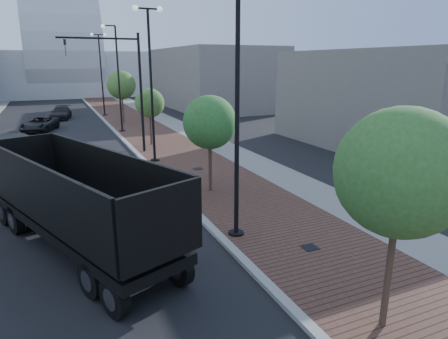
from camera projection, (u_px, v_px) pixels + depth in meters
name	position (u px, v px, depth m)	size (l,w,h in m)	color
sidewalk	(140.00, 121.00, 41.82)	(7.00, 140.00, 0.12)	#4C2D23
concrete_strip	(165.00, 120.00, 42.86)	(2.40, 140.00, 0.13)	slate
curb	(107.00, 123.00, 40.46)	(0.30, 140.00, 0.14)	gray
dump_truck	(36.00, 189.00, 15.18)	(7.13, 13.27, 3.33)	black
white_sedan	(130.00, 223.00, 13.59)	(1.57, 4.49, 1.48)	silver
dark_car_mid	(40.00, 124.00, 35.78)	(2.26, 4.91, 1.36)	black
dark_car_far	(61.00, 113.00, 43.64)	(1.89, 4.65, 1.35)	black
pedestrian	(211.00, 137.00, 27.79)	(0.73, 0.48, 1.99)	black
streetlight_1	(234.00, 118.00, 13.04)	(1.44, 0.56, 9.21)	black
streetlight_2	(151.00, 85.00, 23.54)	(1.72, 0.56, 9.28)	black
streetlight_3	(118.00, 83.00, 34.22)	(1.44, 0.56, 9.21)	black
streetlight_4	(101.00, 74.00, 44.72)	(1.72, 0.56, 9.28)	black
traffic_mast	(127.00, 80.00, 25.80)	(5.09, 0.20, 8.00)	black
tree_0	(402.00, 173.00, 8.34)	(2.83, 2.83, 5.30)	#382619
tree_1	(211.00, 122.00, 18.16)	(2.53, 2.51, 4.71)	#382619
tree_2	(150.00, 103.00, 28.81)	(2.23, 2.16, 4.32)	#382619
tree_3	(122.00, 85.00, 39.21)	(2.85, 2.85, 5.37)	#382619
convention_center	(63.00, 63.00, 77.81)	(50.00, 30.00, 50.00)	#AEB3B9
commercial_block_ne	(213.00, 78.00, 54.45)	(12.00, 22.00, 8.00)	slate
commercial_block_e	(390.00, 99.00, 28.89)	(10.00, 16.00, 7.00)	#625E59
utility_cover_1	(310.00, 247.00, 13.14)	(0.50, 0.50, 0.02)	black
utility_cover_2	(198.00, 169.00, 22.84)	(0.50, 0.50, 0.02)	black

